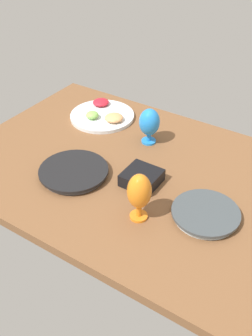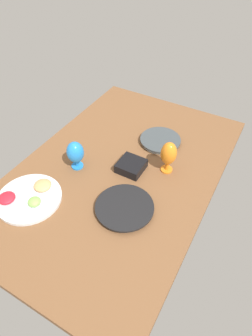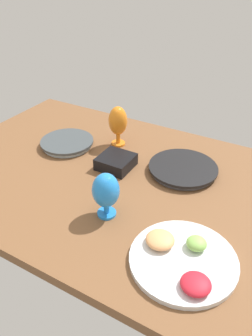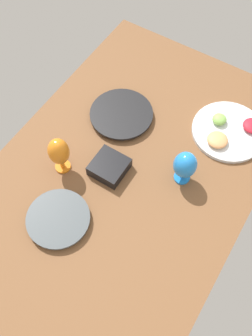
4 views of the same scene
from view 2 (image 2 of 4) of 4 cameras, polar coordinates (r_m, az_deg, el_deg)
name	(u,v)px [view 2 (image 2 of 4)]	position (r cm, az deg, el deg)	size (l,w,h in cm)	color
ground_plane	(119,172)	(161.53, -1.52, -0.72)	(160.00, 104.00, 4.00)	brown
dinner_plate_left	(124,208)	(139.99, -0.30, -8.01)	(28.96, 28.96, 2.89)	#4C4C51
dinner_plate_right	(160,141)	(177.96, 6.90, 5.49)	(25.08, 25.08, 2.92)	silver
fruit_platter	(29,197)	(152.39, -18.88, -5.53)	(32.75, 32.75, 5.38)	silver
hurricane_glass_orange	(169,154)	(153.14, 8.55, 2.75)	(8.76, 8.76, 19.40)	orange
hurricane_glass_blue	(75,153)	(157.10, -10.14, 3.01)	(9.54, 9.54, 17.17)	#2483DF
square_bowl_black	(131,166)	(157.88, 1.05, 0.49)	(14.02, 14.02, 5.28)	black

